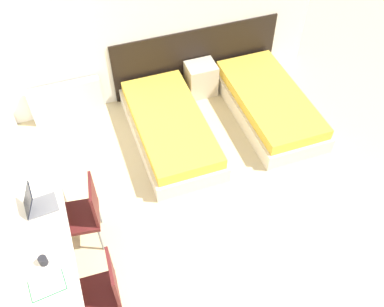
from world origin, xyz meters
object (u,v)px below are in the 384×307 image
at_px(bed_near_door, 269,104).
at_px(nightstand, 201,79).
at_px(bed_near_window, 170,129).
at_px(laptop, 37,204).
at_px(chair_near_laptop, 85,212).
at_px(chair_near_notebook, 103,290).

distance_m(bed_near_door, nightstand, 1.10).
height_order(bed_near_window, laptop, laptop).
xyz_separation_m(nightstand, laptop, (-2.49, -1.96, 0.56)).
relative_size(bed_near_door, laptop, 5.90).
bearing_deg(chair_near_laptop, bed_near_window, 50.18).
relative_size(nightstand, chair_near_notebook, 0.54).
height_order(nightstand, chair_near_laptop, chair_near_laptop).
height_order(bed_near_window, chair_near_laptop, chair_near_laptop).
bearing_deg(bed_near_window, nightstand, 47.12).
distance_m(bed_near_window, chair_near_notebook, 2.53).
relative_size(chair_near_laptop, laptop, 2.84).
relative_size(bed_near_window, nightstand, 3.87).
bearing_deg(nightstand, laptop, -141.74).
bearing_deg(bed_near_door, bed_near_window, 180.00).
relative_size(bed_near_window, chair_near_laptop, 2.08).
bearing_deg(laptop, chair_near_laptop, -9.67).
bearing_deg(bed_near_door, nightstand, 132.88).
height_order(bed_near_door, chair_near_laptop, chair_near_laptop).
xyz_separation_m(chair_near_laptop, chair_near_notebook, (0.00, -0.93, 0.00)).
xyz_separation_m(bed_near_window, chair_near_laptop, (-1.32, -1.20, 0.32)).
xyz_separation_m(bed_near_window, nightstand, (0.75, 0.81, 0.06)).
xyz_separation_m(bed_near_window, bed_near_door, (1.50, 0.00, 0.00)).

